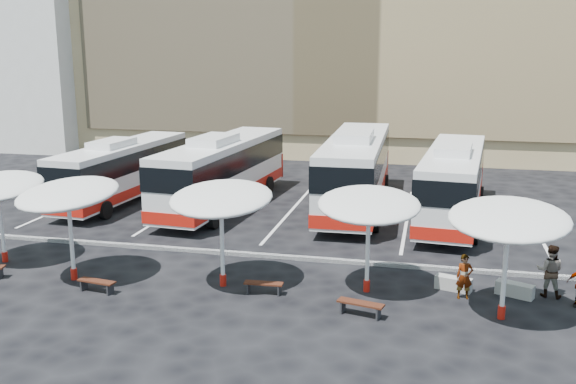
% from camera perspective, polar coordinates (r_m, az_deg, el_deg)
% --- Properties ---
extents(ground, '(120.00, 120.00, 0.00)m').
position_cam_1_polar(ground, '(26.01, -3.64, -6.06)').
color(ground, black).
rests_on(ground, ground).
extents(apartment_block, '(14.00, 14.00, 18.00)m').
position_cam_1_polar(apartment_block, '(62.37, -21.92, 12.48)').
color(apartment_block, silver).
rests_on(apartment_block, ground).
extents(curb_divider, '(34.00, 0.25, 0.15)m').
position_cam_1_polar(curb_divider, '(26.45, -3.33, -5.56)').
color(curb_divider, black).
rests_on(curb_divider, ground).
extents(bay_lines, '(24.15, 12.00, 0.01)m').
position_cam_1_polar(bay_lines, '(33.44, 0.23, -1.73)').
color(bay_lines, white).
rests_on(bay_lines, ground).
extents(bus_0, '(3.20, 11.32, 3.55)m').
position_cam_1_polar(bus_0, '(36.50, -14.48, 2.01)').
color(bus_0, silver).
rests_on(bus_0, ground).
extents(bus_1, '(3.72, 12.63, 3.95)m').
position_cam_1_polar(bus_1, '(34.24, -5.82, 2.00)').
color(bus_1, silver).
rests_on(bus_1, ground).
extents(bus_2, '(3.34, 13.33, 4.21)m').
position_cam_1_polar(bus_2, '(33.96, 6.04, 2.14)').
color(bus_2, silver).
rests_on(bus_2, ground).
extents(bus_3, '(3.66, 12.31, 3.85)m').
position_cam_1_polar(bus_3, '(32.66, 14.47, 1.04)').
color(bus_3, silver).
rests_on(bus_3, ground).
extents(sunshade_1, '(4.64, 4.67, 3.80)m').
position_cam_1_polar(sunshade_1, '(24.29, -18.99, -0.20)').
color(sunshade_1, silver).
rests_on(sunshade_1, ground).
extents(sunshade_2, '(3.96, 4.00, 3.79)m').
position_cam_1_polar(sunshade_2, '(22.47, -5.97, -0.59)').
color(sunshade_2, silver).
rests_on(sunshade_2, ground).
extents(sunshade_3, '(3.96, 4.00, 3.69)m').
position_cam_1_polar(sunshade_3, '(22.02, 7.21, -1.14)').
color(sunshade_3, silver).
rests_on(sunshade_3, ground).
extents(sunshade_4, '(4.16, 4.20, 3.83)m').
position_cam_1_polar(sunshade_4, '(20.70, 19.03, -2.32)').
color(sunshade_4, silver).
rests_on(sunshade_4, ground).
extents(wood_bench_1, '(1.43, 0.58, 0.43)m').
position_cam_1_polar(wood_bench_1, '(23.59, -16.64, -7.77)').
color(wood_bench_1, '#32140B').
rests_on(wood_bench_1, ground).
extents(wood_bench_2, '(1.37, 0.42, 0.42)m').
position_cam_1_polar(wood_bench_2, '(22.48, -2.18, -8.27)').
color(wood_bench_2, '#32140B').
rests_on(wood_bench_2, ground).
extents(wood_bench_3, '(1.55, 0.74, 0.46)m').
position_cam_1_polar(wood_bench_3, '(20.85, 6.47, -9.99)').
color(wood_bench_3, '#32140B').
rests_on(wood_bench_3, ground).
extents(conc_bench_0, '(1.33, 0.77, 0.47)m').
position_cam_1_polar(conc_bench_0, '(23.58, 14.49, -7.88)').
color(conc_bench_0, gray).
rests_on(conc_bench_0, ground).
extents(conc_bench_1, '(1.32, 0.89, 0.47)m').
position_cam_1_polar(conc_bench_1, '(23.63, 19.51, -8.18)').
color(conc_bench_1, gray).
rests_on(conc_bench_1, ground).
extents(passenger_0, '(0.62, 0.46, 1.56)m').
position_cam_1_polar(passenger_0, '(22.73, 15.41, -7.27)').
color(passenger_0, black).
rests_on(passenger_0, ground).
extents(passenger_1, '(1.02, 0.87, 1.84)m').
position_cam_1_polar(passenger_1, '(23.79, 22.29, -6.51)').
color(passenger_1, black).
rests_on(passenger_1, ground).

